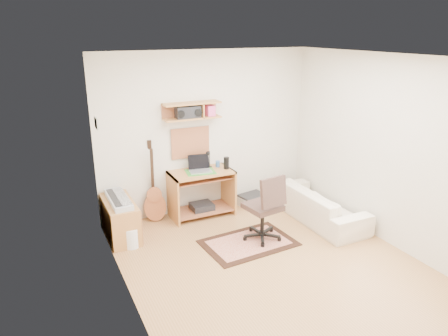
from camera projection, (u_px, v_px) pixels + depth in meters
name	position (u px, v px, depth m)	size (l,w,h in m)	color
floor	(269.00, 262.00, 5.45)	(3.60, 4.00, 0.01)	#AD7A48
ceiling	(277.00, 56.00, 4.62)	(3.60, 4.00, 0.01)	white
back_wall	(207.00, 132.00, 6.75)	(3.60, 0.01, 2.60)	beige
left_wall	(123.00, 192.00, 4.30)	(0.01, 4.00, 2.60)	beige
right_wall	(384.00, 150.00, 5.78)	(0.01, 4.00, 2.60)	beige
wall_shelf	(192.00, 111.00, 6.39)	(0.90, 0.25, 0.26)	#BF8143
cork_board	(190.00, 142.00, 6.65)	(0.64, 0.03, 0.49)	#A67C53
wall_photo	(96.00, 123.00, 5.45)	(0.02, 0.20, 0.15)	#4C8CBF
desk	(202.00, 193.00, 6.71)	(1.00, 0.55, 0.75)	#BF8143
laptop	(200.00, 164.00, 6.53)	(0.34, 0.34, 0.26)	silver
speaker	(226.00, 163.00, 6.69)	(0.09, 0.09, 0.19)	black
desk_lamp	(209.00, 159.00, 6.75)	(0.09, 0.09, 0.28)	black
pencil_cup	(218.00, 164.00, 6.80)	(0.07, 0.07, 0.10)	#3561A0
boombox	(188.00, 112.00, 6.36)	(0.38, 0.17, 0.19)	black
rug	(249.00, 243.00, 5.92)	(1.26, 0.84, 0.02)	#D4AF8E
task_chair	(263.00, 207.00, 5.89)	(0.52, 0.52, 1.01)	#392821
cabinet	(120.00, 219.00, 6.04)	(0.40, 0.90, 0.55)	#BF8143
music_keyboard	(118.00, 199.00, 5.94)	(0.25, 0.81, 0.07)	#B2B5BA
guitar	(154.00, 182.00, 6.44)	(0.34, 0.22, 1.29)	#AF5F36
waste_basket	(131.00, 237.00, 5.80)	(0.24, 0.24, 0.28)	white
printer	(253.00, 200.00, 7.19)	(0.46, 0.36, 0.17)	#A5A8AA
sofa	(319.00, 199.00, 6.57)	(1.76, 0.51, 0.69)	beige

